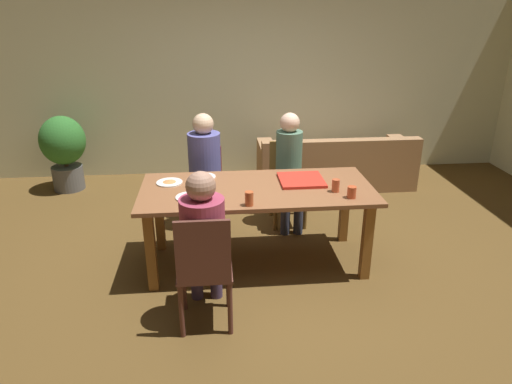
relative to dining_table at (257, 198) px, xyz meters
The scene contains 19 objects.
ground_plane 0.66m from the dining_table, ahead, with size 20.00×20.00×0.00m, color brown.
back_wall 2.81m from the dining_table, 90.00° to the left, with size 7.91×0.12×2.93m, color beige.
dining_table is the anchor object (origin of this frame).
chair_0 1.05m from the dining_table, 65.42° to the left, with size 0.39×0.45×0.89m.
person_0 0.90m from the dining_table, 61.67° to the left, with size 0.28×0.48×1.25m.
chair_1 1.06m from the dining_table, 116.90° to the right, with size 0.41×0.39×0.95m.
person_1 0.92m from the dining_table, 121.00° to the right, with size 0.32×0.53×1.23m.
chair_2 1.06m from the dining_table, 117.31° to the left, with size 0.38×0.41×0.85m.
person_2 0.93m from the dining_table, 120.81° to the left, with size 0.34×0.54×1.26m.
pizza_box_0 0.46m from the dining_table, 15.67° to the left, with size 0.41×0.41×0.03m.
plate_0 0.58m from the dining_table, 147.50° to the left, with size 0.23×0.23×0.03m.
plate_1 0.63m from the dining_table, 162.94° to the right, with size 0.25×0.25×0.03m.
plate_2 0.82m from the dining_table, 166.54° to the left, with size 0.24×0.24×0.03m.
drinking_glass_0 0.55m from the dining_table, 145.44° to the right, with size 0.07×0.07×0.11m, color #BB4730.
drinking_glass_1 0.71m from the dining_table, 13.36° to the right, with size 0.07×0.07×0.11m, color #BA512F.
drinking_glass_2 0.43m from the dining_table, 104.84° to the right, with size 0.07×0.07×0.12m, color #B55029.
drinking_glass_3 0.85m from the dining_table, 21.77° to the right, with size 0.08×0.08×0.10m, color #BD4A28.
couch 2.33m from the dining_table, 57.09° to the left, with size 2.05×0.76×0.71m.
potted_plant 3.14m from the dining_table, 137.33° to the left, with size 0.57×0.57×0.98m.
Camera 1 is at (-0.38, -3.85, 2.30)m, focal length 32.57 mm.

